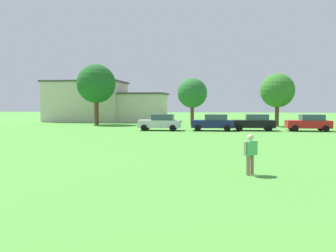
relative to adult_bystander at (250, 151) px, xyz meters
name	(u,v)px	position (x,y,z in m)	size (l,w,h in m)	color
ground_plane	(188,138)	(-3.37, 14.56, -0.96)	(160.00, 160.00, 0.00)	#4C9338
adult_bystander	(250,151)	(0.00, 0.00, 0.00)	(0.59, 0.58, 1.62)	#8C7259
parked_car_silver_0	(160,122)	(-6.74, 22.31, -0.10)	(4.30, 2.02, 1.68)	silver
parked_car_navy_1	(213,122)	(-1.28, 22.55, -0.10)	(4.30, 2.02, 1.68)	#141E4C
parked_car_black_2	(254,122)	(2.88, 23.19, -0.10)	(4.30, 2.02, 1.68)	black
parked_car_red_3	(309,123)	(8.33, 23.20, -0.10)	(4.30, 2.02, 1.68)	red
tree_far_left	(96,84)	(-16.54, 31.40, 4.39)	(5.09, 5.09, 7.93)	brown
tree_left	(192,93)	(-4.00, 33.15, 3.19)	(3.94, 3.94, 6.14)	brown
tree_center	(277,91)	(6.43, 30.30, 3.37)	(4.12, 4.12, 6.41)	brown
house_left	(87,101)	(-20.95, 40.14, 2.16)	(11.87, 8.51, 6.22)	beige
house_right	(121,107)	(-15.49, 40.14, 1.24)	(14.34, 7.69, 4.37)	beige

